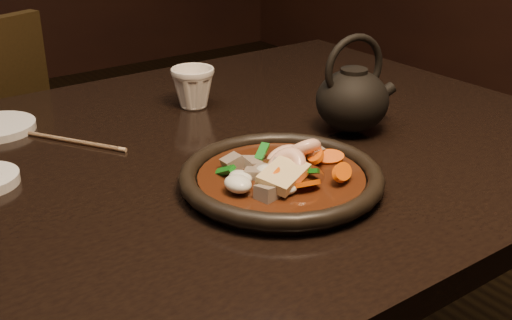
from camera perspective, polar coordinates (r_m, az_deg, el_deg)
table at (r=0.98m, az=-12.82°, el=-5.60°), size 1.60×0.90×0.75m
plate at (r=0.89m, az=2.25°, el=-1.64°), size 0.28×0.28×0.03m
stirfry at (r=0.88m, az=2.25°, el=-1.25°), size 0.21×0.16×0.06m
tea_cup at (r=1.19m, az=-5.62°, el=6.54°), size 0.09×0.09×0.08m
chopsticks at (r=1.09m, az=-17.04°, el=1.83°), size 0.14×0.22×0.01m
teapot at (r=1.08m, az=8.60°, el=5.55°), size 0.15×0.12×0.16m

